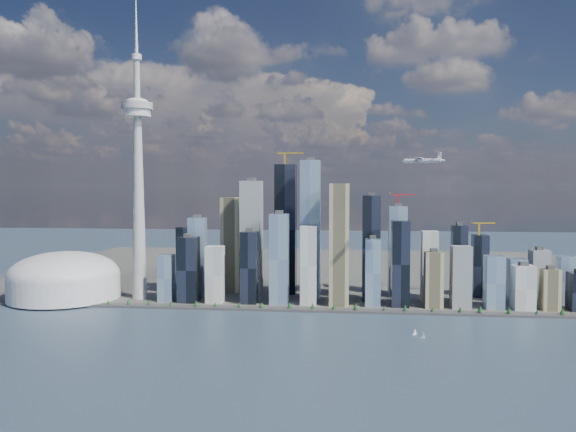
# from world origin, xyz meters

# --- Properties ---
(ground) EXTENTS (4000.00, 4000.00, 0.00)m
(ground) POSITION_xyz_m (0.00, 0.00, 0.00)
(ground) COLOR #303E55
(ground) RESTS_ON ground
(seawall) EXTENTS (1100.00, 22.00, 4.00)m
(seawall) POSITION_xyz_m (0.00, 250.00, 2.00)
(seawall) COLOR #383838
(seawall) RESTS_ON ground
(land) EXTENTS (1400.00, 900.00, 3.00)m
(land) POSITION_xyz_m (0.00, 700.00, 1.50)
(land) COLOR #4C4C47
(land) RESTS_ON ground
(shoreline_trees) EXTENTS (960.53, 7.20, 8.80)m
(shoreline_trees) POSITION_xyz_m (0.00, 250.00, 8.78)
(shoreline_trees) COLOR #3F2D1E
(shoreline_trees) RESTS_ON seawall
(skyscraper_cluster) EXTENTS (736.00, 142.00, 274.58)m
(skyscraper_cluster) POSITION_xyz_m (59.61, 336.81, 85.56)
(skyscraper_cluster) COLOR black
(skyscraper_cluster) RESTS_ON land
(needle_tower) EXTENTS (56.00, 56.00, 550.50)m
(needle_tower) POSITION_xyz_m (-300.00, 310.00, 235.84)
(needle_tower) COLOR #A1A19B
(needle_tower) RESTS_ON land
(dome_stadium) EXTENTS (200.00, 200.00, 86.00)m
(dome_stadium) POSITION_xyz_m (-440.00, 300.00, 39.44)
(dome_stadium) COLOR silver
(dome_stadium) RESTS_ON land
(airplane) EXTENTS (66.35, 59.19, 16.42)m
(airplane) POSITION_xyz_m (196.95, 211.17, 250.37)
(airplane) COLOR silver
(airplane) RESTS_ON ground
(sailboat_west) EXTENTS (6.88, 3.91, 9.70)m
(sailboat_west) POSITION_xyz_m (185.69, 98.54, 3.11)
(sailboat_west) COLOR white
(sailboat_west) RESTS_ON ground
(sailboat_east) EXTENTS (6.87, 4.00, 9.74)m
(sailboat_east) POSITION_xyz_m (176.41, 115.75, 3.12)
(sailboat_east) COLOR white
(sailboat_east) RESTS_ON ground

